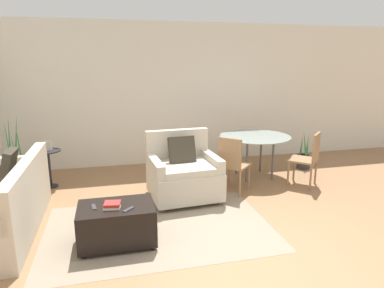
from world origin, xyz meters
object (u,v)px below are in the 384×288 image
(tv_remote_secondary, at_px, (94,207))
(potted_plant, at_px, (17,175))
(armchair, at_px, (183,174))
(ottoman, at_px, (117,223))
(dining_chair_near_left, at_px, (232,161))
(book_stack, at_px, (112,205))
(side_table, at_px, (49,162))
(dining_table, at_px, (255,140))
(tv_remote_primary, at_px, (129,209))
(potted_plant_small, at_px, (304,159))
(picture_frame, at_px, (47,146))
(dining_chair_near_right, at_px, (309,156))

(tv_remote_secondary, xyz_separation_m, potted_plant, (-1.25, 2.01, -0.20))
(armchair, distance_m, ottoman, 1.53)
(dining_chair_near_left, bearing_deg, tv_remote_secondary, -150.83)
(book_stack, xyz_separation_m, side_table, (-0.97, 2.15, -0.06))
(ottoman, height_order, side_table, side_table)
(dining_chair_near_left, bearing_deg, dining_table, 45.00)
(tv_remote_secondary, xyz_separation_m, dining_chair_near_left, (2.02, 1.13, 0.06))
(ottoman, relative_size, tv_remote_secondary, 5.39)
(tv_remote_secondary, relative_size, side_table, 0.25)
(tv_remote_primary, xyz_separation_m, potted_plant_small, (3.45, 2.17, -0.28))
(potted_plant, distance_m, picture_frame, 0.65)
(dining_table, height_order, potted_plant_small, potted_plant_small)
(tv_remote_secondary, distance_m, potted_plant, 2.37)
(picture_frame, distance_m, dining_chair_near_left, 2.95)
(tv_remote_secondary, bearing_deg, dining_chair_near_right, 18.63)
(armchair, relative_size, side_table, 1.69)
(tv_remote_primary, xyz_separation_m, potted_plant, (-1.61, 2.16, -0.20))
(book_stack, height_order, picture_frame, picture_frame)
(dining_table, bearing_deg, dining_chair_near_right, -45.00)
(armchair, bearing_deg, side_table, 154.55)
(potted_plant_small, bearing_deg, side_table, 179.06)
(armchair, relative_size, ottoman, 1.25)
(book_stack, xyz_separation_m, tv_remote_primary, (0.17, -0.09, -0.03))
(book_stack, distance_m, tv_remote_primary, 0.19)
(ottoman, bearing_deg, book_stack, -127.36)
(tv_remote_secondary, distance_m, dining_chair_near_left, 2.31)
(tv_remote_primary, height_order, picture_frame, picture_frame)
(ottoman, height_order, book_stack, book_stack)
(picture_frame, relative_size, dining_table, 0.12)
(book_stack, bearing_deg, tv_remote_secondary, 161.65)
(dining_chair_near_left, bearing_deg, side_table, 161.00)
(tv_remote_secondary, xyz_separation_m, dining_table, (2.68, 1.79, 0.21))
(side_table, xyz_separation_m, picture_frame, (-0.00, 0.00, 0.26))
(side_table, bearing_deg, picture_frame, 90.00)
(potted_plant, height_order, side_table, potted_plant)
(tv_remote_primary, relative_size, dining_chair_near_right, 0.15)
(potted_plant_small, bearing_deg, dining_chair_near_left, -153.72)
(dining_table, height_order, dining_chair_near_left, dining_chair_near_left)
(dining_table, distance_m, dining_chair_near_right, 0.95)
(book_stack, height_order, tv_remote_secondary, book_stack)
(tv_remote_secondary, height_order, picture_frame, picture_frame)
(ottoman, relative_size, potted_plant, 0.69)
(ottoman, relative_size, tv_remote_primary, 6.17)
(ottoman, height_order, dining_table, dining_table)
(dining_table, bearing_deg, potted_plant, 176.82)
(dining_chair_near_right, bearing_deg, book_stack, -159.26)
(book_stack, bearing_deg, dining_chair_near_left, 33.19)
(armchair, relative_size, tv_remote_primary, 7.69)
(ottoman, height_order, potted_plant_small, potted_plant_small)
(side_table, distance_m, dining_chair_near_left, 2.95)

